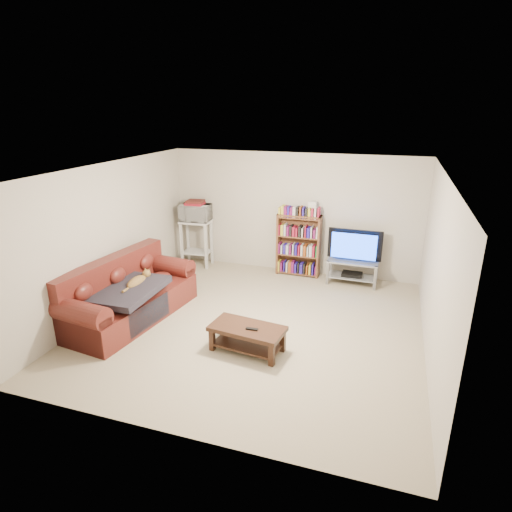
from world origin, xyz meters
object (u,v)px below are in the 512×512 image
at_px(sofa, 127,298).
at_px(bookshelf, 299,244).
at_px(coffee_table, 247,334).
at_px(tv_stand, 352,268).

bearing_deg(sofa, bookshelf, 57.82).
bearing_deg(bookshelf, sofa, -129.02).
bearing_deg(coffee_table, tv_stand, 75.70).
bearing_deg(sofa, tv_stand, 44.70).
relative_size(coffee_table, tv_stand, 1.14).
bearing_deg(bookshelf, coffee_table, -90.03).
bearing_deg(tv_stand, coffee_table, -110.24).
bearing_deg(bookshelf, tv_stand, -7.41).
xyz_separation_m(coffee_table, bookshelf, (0.04, 3.03, 0.38)).
relative_size(sofa, coffee_table, 2.21).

